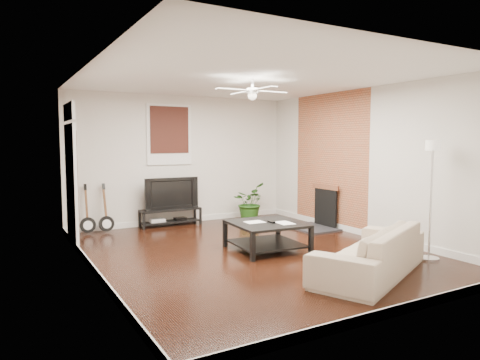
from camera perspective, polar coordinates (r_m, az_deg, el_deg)
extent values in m
cube|color=black|center=(7.21, 1.58, -9.39)|extent=(5.00, 6.00, 0.01)
cube|color=white|center=(7.05, 1.64, 13.22)|extent=(5.00, 6.00, 0.01)
cube|color=silver|center=(9.68, -7.58, 2.64)|extent=(5.00, 0.01, 2.80)
cube|color=silver|center=(4.69, 20.84, -0.11)|extent=(5.00, 0.01, 2.80)
cube|color=silver|center=(6.10, -18.98, 1.05)|extent=(0.01, 6.00, 2.80)
cube|color=silver|center=(8.55, 16.14, 2.18)|extent=(0.01, 6.00, 2.80)
cube|color=#AE5A38|center=(9.27, 11.67, 2.48)|extent=(0.02, 2.20, 2.80)
cube|color=black|center=(9.17, 10.21, -3.42)|extent=(0.80, 1.10, 0.92)
cube|color=#33150E|center=(9.54, -9.23, 5.89)|extent=(1.00, 0.06, 1.30)
cube|color=white|center=(7.98, -21.14, 0.78)|extent=(0.08, 1.00, 2.50)
cube|color=black|center=(9.48, -9.07, -4.83)|extent=(1.31, 0.35, 0.37)
imported|color=black|center=(9.42, -9.16, -1.68)|extent=(1.17, 0.15, 0.67)
cube|color=black|center=(7.28, 3.50, -7.35)|extent=(1.19, 1.19, 0.47)
imported|color=tan|center=(6.20, 16.68, -8.86)|extent=(2.40, 1.74, 0.65)
imported|color=#225117|center=(9.93, 1.15, -2.90)|extent=(1.00, 1.01, 0.85)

